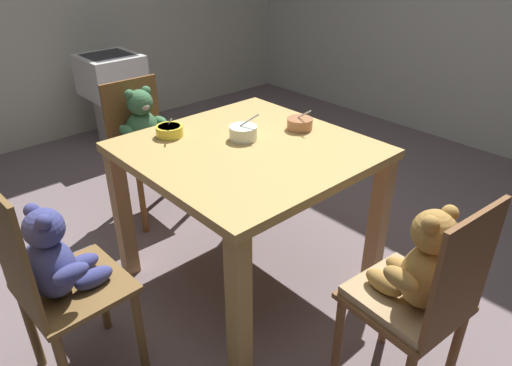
% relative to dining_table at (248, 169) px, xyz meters
% --- Properties ---
extents(ground_plane, '(5.20, 5.20, 0.04)m').
position_rel_dining_table_xyz_m(ground_plane, '(0.00, 0.00, -0.65)').
color(ground_plane, slate).
extents(dining_table, '(1.02, 1.00, 0.76)m').
position_rel_dining_table_xyz_m(dining_table, '(0.00, 0.00, 0.00)').
color(dining_table, tan).
rests_on(dining_table, ground_plane).
extents(teddy_chair_near_right, '(0.40, 0.40, 0.91)m').
position_rel_dining_table_xyz_m(teddy_chair_near_right, '(0.93, -0.03, -0.08)').
color(teddy_chair_near_right, brown).
rests_on(teddy_chair_near_right, ground_plane).
extents(teddy_chair_near_left, '(0.38, 0.40, 0.85)m').
position_rel_dining_table_xyz_m(teddy_chair_near_left, '(-0.94, -0.03, -0.09)').
color(teddy_chair_near_left, brown).
rests_on(teddy_chair_near_left, ground_plane).
extents(teddy_chair_near_front, '(0.39, 0.38, 0.94)m').
position_rel_dining_table_xyz_m(teddy_chair_near_front, '(0.00, -0.93, -0.09)').
color(teddy_chair_near_front, brown).
rests_on(teddy_chair_near_front, ground_plane).
extents(porridge_bowl_white_center, '(0.13, 0.13, 0.13)m').
position_rel_dining_table_xyz_m(porridge_bowl_white_center, '(-0.08, 0.04, 0.15)').
color(porridge_bowl_white_center, silver).
rests_on(porridge_bowl_white_center, dining_table).
extents(porridge_bowl_terracotta_far_center, '(0.14, 0.13, 0.12)m').
position_rel_dining_table_xyz_m(porridge_bowl_terracotta_far_center, '(0.01, 0.33, 0.15)').
color(porridge_bowl_terracotta_far_center, '#B5764C').
rests_on(porridge_bowl_terracotta_far_center, dining_table).
extents(porridge_bowl_yellow_near_left, '(0.14, 0.13, 0.12)m').
position_rel_dining_table_xyz_m(porridge_bowl_yellow_near_left, '(-0.34, -0.20, 0.15)').
color(porridge_bowl_yellow_near_left, yellow).
rests_on(porridge_bowl_yellow_near_left, dining_table).
extents(sink_basin, '(0.46, 0.43, 0.76)m').
position_rel_dining_table_xyz_m(sink_basin, '(-2.05, 0.33, -0.13)').
color(sink_basin, '#B7B2A8').
rests_on(sink_basin, ground_plane).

